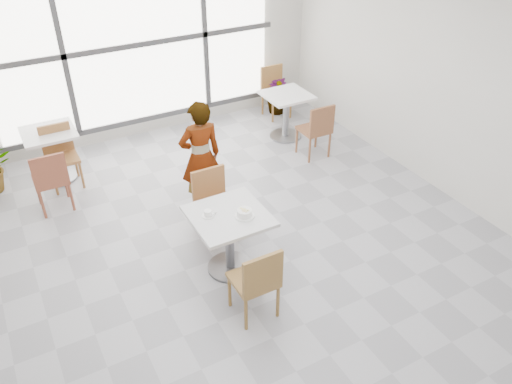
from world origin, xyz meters
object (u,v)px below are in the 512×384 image
person (201,157)px  chair_far (213,199)px  main_table (229,232)px  oatmeal_bowl (245,213)px  bg_chair_left_near (51,178)px  coffee_cup (208,214)px  bg_table_left (52,148)px  plant_right (277,96)px  bg_chair_left_far (60,152)px  bg_chair_right_near (317,128)px  bg_chair_right_far (274,88)px  bg_table_right (286,109)px  chair_near (257,280)px

person → chair_far: bearing=82.3°
main_table → person: 1.31m
main_table → oatmeal_bowl: size_ratio=3.81×
person → bg_chair_left_near: person is taller
oatmeal_bowl → coffee_cup: 0.38m
bg_table_left → plant_right: (3.89, 0.40, -0.16)m
oatmeal_bowl → bg_chair_left_far: size_ratio=0.24×
chair_far → bg_chair_left_far: size_ratio=1.00×
bg_chair_right_near → oatmeal_bowl: bearing=39.3°
bg_chair_left_near → bg_chair_right_far: size_ratio=1.00×
bg_chair_right_near → chair_far: bearing=24.2°
main_table → plant_right: bearing=52.2°
bg_chair_left_near → bg_chair_right_near: same height
bg_chair_left_near → bg_chair_right_far: bearing=-163.5°
main_table → chair_far: size_ratio=0.92×
coffee_cup → bg_table_right: size_ratio=0.21×
bg_chair_right_near → bg_chair_right_far: bearing=-97.6°
chair_near → bg_table_left: 3.89m
coffee_cup → bg_chair_right_far: (2.69, 3.19, -0.28)m
bg_chair_left_far → bg_chair_right_far: 3.77m
person → bg_table_right: size_ratio=1.99×
bg_chair_left_near → plant_right: bg_chair_left_near is taller
coffee_cup → bg_chair_right_far: 4.18m
bg_chair_left_far → main_table: bearing=-65.5°
chair_near → bg_table_right: 3.96m
bg_table_right → bg_chair_left_near: size_ratio=0.86×
chair_far → plant_right: (2.45, 2.64, -0.18)m
chair_near → bg_chair_right_far: same height
chair_near → bg_chair_left_far: (-1.17, 3.51, 0.00)m
bg_chair_left_near → bg_chair_left_far: size_ratio=1.00×
chair_near → coffee_cup: bearing=-82.3°
oatmeal_bowl → coffee_cup: bearing=150.1°
chair_far → bg_table_left: 2.66m
chair_near → person: (0.31, 2.05, 0.25)m
bg_chair_right_near → plant_right: size_ratio=1.34×
plant_right → bg_chair_right_near: bearing=-100.0°
oatmeal_bowl → bg_chair_left_near: (-1.62, 2.20, -0.29)m
chair_near → coffee_cup: chair_near is taller
person → bg_chair_right_near: bearing=-166.1°
plant_right → bg_chair_left_near: bearing=-163.3°
chair_far → person: person is taller
chair_near → chair_far: 1.46m
chair_near → bg_table_left: chair_near is taller
chair_near → bg_table_left: (-1.24, 3.69, -0.01)m
coffee_cup → bg_chair_right_far: bg_chair_right_far is taller
oatmeal_bowl → coffee_cup: (-0.33, 0.19, -0.01)m
bg_table_left → bg_chair_right_far: 3.83m
oatmeal_bowl → chair_far: bearing=91.5°
bg_chair_right_near → person: bearing=10.3°
person → bg_chair_left_far: size_ratio=1.72×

